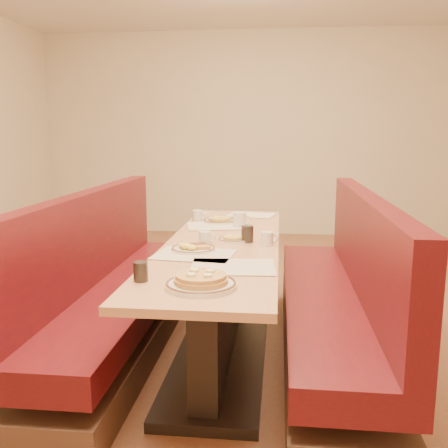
# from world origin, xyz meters

# --- Properties ---
(ground) EXTENTS (8.00, 8.00, 0.00)m
(ground) POSITION_xyz_m (0.00, 0.00, 0.00)
(ground) COLOR #9E6647
(ground) RESTS_ON ground
(room_envelope) EXTENTS (6.04, 8.04, 2.82)m
(room_envelope) POSITION_xyz_m (0.00, 0.00, 1.93)
(room_envelope) COLOR beige
(room_envelope) RESTS_ON ground
(diner_table) EXTENTS (0.70, 2.50, 0.75)m
(diner_table) POSITION_xyz_m (0.00, 0.00, 0.37)
(diner_table) COLOR black
(diner_table) RESTS_ON ground
(booth_left) EXTENTS (0.55, 2.50, 1.05)m
(booth_left) POSITION_xyz_m (-0.73, 0.00, 0.36)
(booth_left) COLOR #4C3326
(booth_left) RESTS_ON ground
(booth_right) EXTENTS (0.55, 2.50, 1.05)m
(booth_right) POSITION_xyz_m (0.73, 0.00, 0.36)
(booth_right) COLOR #4C3326
(booth_right) RESTS_ON ground
(placemat_near_left) EXTENTS (0.47, 0.37, 0.00)m
(placemat_near_left) POSITION_xyz_m (-0.12, -0.37, 0.75)
(placemat_near_left) COLOR beige
(placemat_near_left) RESTS_ON diner_table
(placemat_near_right) EXTENTS (0.45, 0.35, 0.00)m
(placemat_near_right) POSITION_xyz_m (0.12, -0.60, 0.75)
(placemat_near_right) COLOR beige
(placemat_near_right) RESTS_ON diner_table
(placemat_far_left) EXTENTS (0.52, 0.43, 0.00)m
(placemat_far_left) POSITION_xyz_m (-0.09, 0.52, 0.75)
(placemat_far_left) COLOR beige
(placemat_far_left) RESTS_ON diner_table
(placemat_far_right) EXTENTS (0.41, 0.34, 0.00)m
(placemat_far_right) POSITION_xyz_m (0.12, 1.03, 0.75)
(placemat_far_right) COLOR beige
(placemat_far_right) RESTS_ON diner_table
(pancake_plate) EXTENTS (0.32, 0.32, 0.07)m
(pancake_plate) POSITION_xyz_m (0.01, -0.95, 0.77)
(pancake_plate) COLOR silver
(pancake_plate) RESTS_ON diner_table
(eggs_plate) EXTENTS (0.26, 0.26, 0.05)m
(eggs_plate) POSITION_xyz_m (-0.14, -0.27, 0.77)
(eggs_plate) COLOR silver
(eggs_plate) RESTS_ON diner_table
(extra_plate_mid) EXTENTS (0.20, 0.20, 0.04)m
(extra_plate_mid) POSITION_xyz_m (0.06, 0.02, 0.76)
(extra_plate_mid) COLOR silver
(extra_plate_mid) RESTS_ON diner_table
(extra_plate_far) EXTENTS (0.25, 0.25, 0.05)m
(extra_plate_far) POSITION_xyz_m (-0.10, 0.66, 0.77)
(extra_plate_far) COLOR silver
(extra_plate_far) RESTS_ON diner_table
(coffee_mug_a) EXTENTS (0.11, 0.08, 0.08)m
(coffee_mug_a) POSITION_xyz_m (0.28, -0.07, 0.79)
(coffee_mug_a) COLOR silver
(coffee_mug_a) RESTS_ON diner_table
(coffee_mug_b) EXTENTS (0.11, 0.08, 0.08)m
(coffee_mug_b) POSITION_xyz_m (-0.10, -0.09, 0.79)
(coffee_mug_b) COLOR silver
(coffee_mug_b) RESTS_ON diner_table
(coffee_mug_c) EXTENTS (0.14, 0.10, 0.10)m
(coffee_mug_c) POSITION_xyz_m (0.07, 0.53, 0.80)
(coffee_mug_c) COLOR silver
(coffee_mug_c) RESTS_ON diner_table
(coffee_mug_d) EXTENTS (0.11, 0.08, 0.09)m
(coffee_mug_d) POSITION_xyz_m (-0.28, 0.71, 0.79)
(coffee_mug_d) COLOR silver
(coffee_mug_d) RESTS_ON diner_table
(soda_tumbler_near) EXTENTS (0.07, 0.07, 0.09)m
(soda_tumbler_near) POSITION_xyz_m (-0.28, -0.89, 0.80)
(soda_tumbler_near) COLOR black
(soda_tumbler_near) RESTS_ON diner_table
(soda_tumbler_mid) EXTENTS (0.08, 0.08, 0.10)m
(soda_tumbler_mid) POSITION_xyz_m (0.15, -0.00, 0.80)
(soda_tumbler_mid) COLOR black
(soda_tumbler_mid) RESTS_ON diner_table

